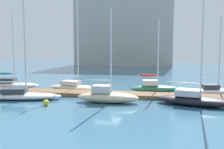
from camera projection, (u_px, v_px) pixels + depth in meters
The scene contains 11 objects.
ground_plane at pixel (108, 96), 27.09m from camera, with size 120.00×120.00×0.00m, color #386684.
dock_pier at pixel (108, 94), 27.07m from camera, with size 27.08×2.40×0.38m, color brown.
sailboat_0 at pixel (11, 84), 32.03m from camera, with size 6.66×2.78×9.23m.
sailboat_1 at pixel (22, 94), 25.34m from camera, with size 7.59×3.43×10.13m.
sailboat_2 at pixel (75, 86), 30.43m from camera, with size 6.83×3.02×11.03m.
sailboat_3 at pixel (107, 96), 23.96m from camera, with size 5.61×1.93×8.32m.
sailboat_4 at pixel (155, 87), 29.19m from camera, with size 5.58×2.47×7.94m.
sailboat_5 at pixel (195, 99), 22.81m from camera, with size 7.13×3.81×11.28m.
sailboat_6 at pixel (215, 90), 28.11m from camera, with size 5.46×2.47×8.06m.
mooring_buoy_yellow at pixel (46, 103), 22.75m from camera, with size 0.52×0.52×0.52m, color yellow.
harbor_building_distant at pixel (125, 26), 70.97m from camera, with size 24.99×10.06×20.85m, color #ADA89E.
Camera 1 is at (5.35, -26.16, 5.07)m, focal length 42.92 mm.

